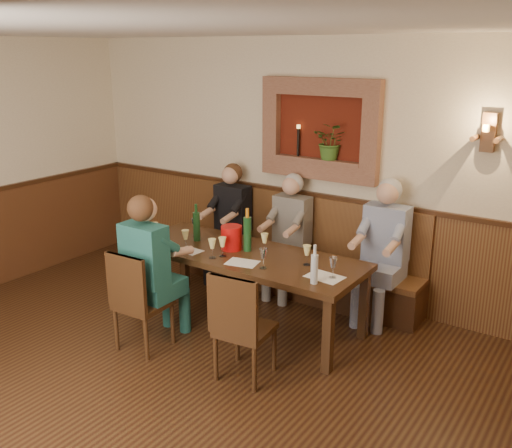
{
  "coord_description": "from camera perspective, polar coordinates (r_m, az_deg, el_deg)",
  "views": [
    {
      "loc": [
        3.04,
        -2.43,
        2.65
      ],
      "look_at": [
        0.1,
        1.9,
        1.05
      ],
      "focal_mm": 40.0,
      "sensor_mm": 36.0,
      "label": 1
    }
  ],
  "objects": [
    {
      "name": "room_shell",
      "position": [
        3.97,
        -16.9,
        5.17
      ],
      "size": [
        6.04,
        6.04,
        2.82
      ],
      "color": "beige",
      "rests_on": "ground"
    },
    {
      "name": "tasting_sheet_d",
      "position": [
        5.68,
        -6.64,
        -2.67
      ],
      "size": [
        0.26,
        0.19,
        0.0
      ],
      "primitive_type": "cube",
      "rotation": [
        0.0,
        0.0,
        -0.08
      ],
      "color": "white",
      "rests_on": "dining_table"
    },
    {
      "name": "wine_glass_4",
      "position": [
        5.58,
        0.86,
        -1.9
      ],
      "size": [
        0.08,
        0.08,
        0.19
      ],
      "primitive_type": null,
      "color": "#FFF798",
      "rests_on": "dining_table"
    },
    {
      "name": "person_bench_mid",
      "position": [
        6.32,
        3.19,
        -2.28
      ],
      "size": [
        0.4,
        0.49,
        1.38
      ],
      "color": "#54504D",
      "rests_on": "ground"
    },
    {
      "name": "wine_glass_7",
      "position": [
        6.1,
        -6.13,
        -0.31
      ],
      "size": [
        0.08,
        0.08,
        0.19
      ],
      "primitive_type": null,
      "color": "white",
      "rests_on": "dining_table"
    },
    {
      "name": "water_bottle",
      "position": [
        4.85,
        5.86,
        -4.4
      ],
      "size": [
        0.06,
        0.06,
        0.35
      ],
      "rotation": [
        0.0,
        0.0,
        0.03
      ],
      "color": "silver",
      "rests_on": "dining_table"
    },
    {
      "name": "tasting_sheet_c",
      "position": [
        5.04,
        6.89,
        -5.27
      ],
      "size": [
        0.34,
        0.25,
        0.0
      ],
      "primitive_type": "cube",
      "rotation": [
        0.0,
        0.0,
        -0.1
      ],
      "color": "white",
      "rests_on": "dining_table"
    },
    {
      "name": "dining_table",
      "position": [
        5.61,
        -1.13,
        -3.62
      ],
      "size": [
        2.4,
        0.9,
        0.75
      ],
      "color": "#382310",
      "rests_on": "ground"
    },
    {
      "name": "person_bench_right",
      "position": [
        5.85,
        12.38,
        -3.87
      ],
      "size": [
        0.44,
        0.53,
        1.46
      ],
      "color": "navy",
      "rests_on": "ground"
    },
    {
      "name": "wine_bottle_green_a",
      "position": [
        5.59,
        -0.87,
        -0.93
      ],
      "size": [
        0.1,
        0.1,
        0.43
      ],
      "rotation": [
        0.0,
        0.0,
        -0.31
      ],
      "color": "#19471E",
      "rests_on": "dining_table"
    },
    {
      "name": "spittoon_bucket",
      "position": [
        5.66,
        -2.46,
        -1.37
      ],
      "size": [
        0.26,
        0.26,
        0.24
      ],
      "primitive_type": "cylinder",
      "rotation": [
        0.0,
        0.0,
        -0.26
      ],
      "color": "red",
      "rests_on": "dining_table"
    },
    {
      "name": "wine_glass_2",
      "position": [
        5.43,
        -4.39,
        -2.46
      ],
      "size": [
        0.08,
        0.08,
        0.19
      ],
      "primitive_type": null,
      "color": "#FFF798",
      "rests_on": "dining_table"
    },
    {
      "name": "wine_glass_5",
      "position": [
        5.17,
        0.73,
        -3.46
      ],
      "size": [
        0.08,
        0.08,
        0.19
      ],
      "primitive_type": null,
      "color": "white",
      "rests_on": "dining_table"
    },
    {
      "name": "wainscoting",
      "position": [
        4.41,
        -15.43,
        -11.61
      ],
      "size": [
        6.02,
        6.02,
        1.15
      ],
      "color": "#4E2816",
      "rests_on": "ground"
    },
    {
      "name": "wine_glass_1",
      "position": [
        5.0,
        7.71,
        -4.35
      ],
      "size": [
        0.08,
        0.08,
        0.19
      ],
      "primitive_type": null,
      "color": "white",
      "rests_on": "dining_table"
    },
    {
      "name": "chair_near_left",
      "position": [
        5.41,
        -11.26,
        -9.38
      ],
      "size": [
        0.44,
        0.44,
        0.96
      ],
      "rotation": [
        0.0,
        0.0,
        0.05
      ],
      "color": "#382310",
      "rests_on": "ground"
    },
    {
      "name": "wall_niche",
      "position": [
        6.12,
        6.67,
        8.95
      ],
      "size": [
        1.36,
        0.3,
        1.06
      ],
      "color": "#54170C",
      "rests_on": "ground"
    },
    {
      "name": "tasting_sheet_b",
      "position": [
        5.33,
        -1.38,
        -3.89
      ],
      "size": [
        0.33,
        0.26,
        0.0
      ],
      "primitive_type": "cube",
      "rotation": [
        0.0,
        0.0,
        0.21
      ],
      "color": "white",
      "rests_on": "dining_table"
    },
    {
      "name": "ground_plane",
      "position": [
        4.71,
        -14.85,
        -17.9
      ],
      "size": [
        6.0,
        6.0,
        0.0
      ],
      "primitive_type": "plane",
      "color": "black",
      "rests_on": "ground"
    },
    {
      "name": "wine_glass_9",
      "position": [
        5.79,
        -2.52,
        -1.2
      ],
      "size": [
        0.08,
        0.08,
        0.19
      ],
      "primitive_type": null,
      "color": "white",
      "rests_on": "dining_table"
    },
    {
      "name": "tasting_sheet_a",
      "position": [
        6.01,
        -9.84,
        -1.68
      ],
      "size": [
        0.38,
        0.32,
        0.0
      ],
      "primitive_type": "cube",
      "rotation": [
        0.0,
        0.0,
        -0.34
      ],
      "color": "white",
      "rests_on": "dining_table"
    },
    {
      "name": "bench",
      "position": [
        6.48,
        3.71,
        -4.05
      ],
      "size": [
        3.0,
        0.45,
        1.11
      ],
      "color": "#381E0F",
      "rests_on": "ground"
    },
    {
      "name": "person_chair_front",
      "position": [
        5.38,
        -10.23,
        -5.7
      ],
      "size": [
        0.43,
        0.53,
        1.45
      ],
      "color": "navy",
      "rests_on": "ground"
    },
    {
      "name": "wall_sconce",
      "position": [
        5.53,
        22.21,
        8.39
      ],
      "size": [
        0.25,
        0.2,
        0.35
      ],
      "color": "#4E2816",
      "rests_on": "ground"
    },
    {
      "name": "wine_bottle_green_b",
      "position": [
        5.93,
        -5.96,
        -0.17
      ],
      "size": [
        0.09,
        0.09,
        0.39
      ],
      "rotation": [
        0.0,
        0.0,
        -0.23
      ],
      "color": "#19471E",
      "rests_on": "dining_table"
    },
    {
      "name": "wine_glass_3",
      "position": [
        5.48,
        -3.37,
        -2.29
      ],
      "size": [
        0.08,
        0.08,
        0.19
      ],
      "primitive_type": null,
      "color": "#FFF798",
      "rests_on": "dining_table"
    },
    {
      "name": "chair_near_right",
      "position": [
        4.87,
        -1.19,
        -12.17
      ],
      "size": [
        0.47,
        0.47,
        0.96
      ],
      "rotation": [
        0.0,
        0.0,
        0.11
      ],
      "color": "#382310",
      "rests_on": "ground"
    },
    {
      "name": "person_bench_left",
      "position": [
        6.75,
        -2.76,
        -0.92
      ],
      "size": [
        0.41,
        0.5,
        1.4
      ],
      "color": "black",
      "rests_on": "ground"
    },
    {
      "name": "wine_glass_8",
      "position": [
        5.27,
        5.11,
        -3.13
      ],
      "size": [
        0.08,
        0.08,
        0.19
      ],
      "primitive_type": null,
      "color": "#FFF798",
      "rests_on": "dining_table"
    },
    {
      "name": "wine_glass_0",
      "position": [
        6.02,
        -10.09,
        -0.73
      ],
      "size": [
        0.08,
        0.08,
        0.19
      ],
      "primitive_type": null,
      "color": "#FFF798",
      "rests_on": "dining_table"
    },
    {
      "name": "wine_glass_6",
      "position": [
        5.72,
        -7.05,
        -1.54
      ],
      "size": [
        0.08,
        0.08,
        0.19
      ],
      "primitive_type": null,
      "color": "#FFF798",
      "rests_on": "dining_table"
    }
  ]
}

